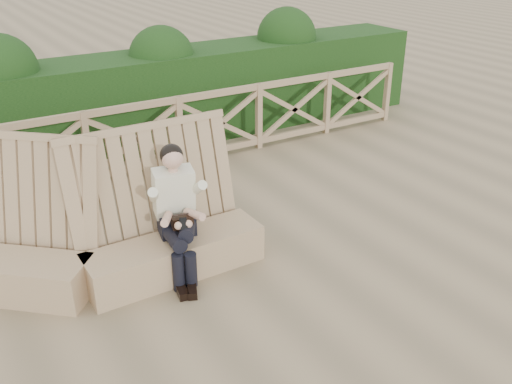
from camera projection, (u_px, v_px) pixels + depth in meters
ground at (261, 288)px, 5.94m from camera, size 60.00×60.00×0.00m
bench at (87, 246)px, 5.96m from camera, size 3.54×1.89×1.55m
woman at (177, 209)px, 5.94m from camera, size 0.53×0.93×1.42m
guardrail at (135, 140)px, 8.40m from camera, size 10.10×0.09×1.10m
hedge at (107, 106)px, 9.24m from camera, size 12.00×1.20×1.50m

